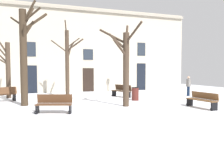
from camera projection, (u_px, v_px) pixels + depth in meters
The scene contains 13 objects.
ground_plane at pixel (121, 103), 13.34m from camera, with size 32.78×32.78×0.00m, color white.
building_facade at pixel (90, 49), 21.16m from camera, with size 20.49×0.60×7.99m.
tree_center at pixel (68, 61), 16.55m from camera, with size 2.40×1.79×5.64m.
tree_foreground at pixel (125, 64), 12.13m from camera, with size 1.78×2.35×4.58m.
tree_right_of_center at pixel (24, 52), 12.32m from camera, with size 2.10×1.76×5.87m.
tree_left_of_center at pixel (7, 67), 15.86m from camera, with size 1.61×1.67×4.33m.
streetlamp at pixel (126, 68), 19.66m from camera, with size 0.30×0.30×3.66m.
litter_bin at pixel (135, 94), 14.68m from camera, with size 0.50×0.50×0.88m.
bench_by_litter_bin at pixel (54, 104), 10.16m from camera, with size 1.71×0.95×0.88m.
bench_far_corner at pixel (3, 94), 13.96m from camera, with size 1.65×1.23×0.95m.
bench_back_to_back_right at pixel (202, 100), 11.63m from camera, with size 0.67×1.84×0.84m.
bench_near_lamp at pixel (122, 91), 16.60m from camera, with size 1.13×1.76×0.93m.
person_strolling at pixel (188, 85), 17.33m from camera, with size 0.44×0.37×1.56m.
Camera 1 is at (-4.63, -12.43, 1.95)m, focal length 35.21 mm.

